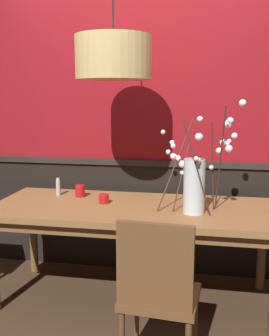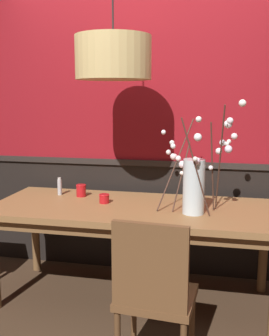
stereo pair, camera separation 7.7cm
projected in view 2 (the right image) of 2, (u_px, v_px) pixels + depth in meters
name	position (u px, v px, depth m)	size (l,w,h in m)	color
ground_plane	(134.00, 299.00, 3.10)	(24.00, 24.00, 0.00)	#422D1E
back_wall	(148.00, 128.00, 3.44)	(4.63, 0.14, 2.63)	black
dining_table	(134.00, 216.00, 2.97)	(2.17, 0.87, 0.76)	olive
chair_near_side_right	(154.00, 291.00, 2.15)	(0.46, 0.41, 0.94)	brown
chair_far_side_right	(185.00, 210.00, 3.76)	(0.44, 0.43, 0.87)	brown
vase_with_blossoms	(195.00, 182.00, 2.74)	(0.60, 0.52, 0.80)	silver
candle_holder_nearer_center	(81.00, 190.00, 3.24)	(0.08, 0.08, 0.10)	red
candle_holder_nearer_edge	(104.00, 198.00, 3.04)	(0.08, 0.08, 0.07)	red
condiment_bottle	(60.00, 187.00, 3.29)	(0.04, 0.04, 0.15)	#ADADB2
pendant_lamp	(113.00, 58.00, 2.74)	(0.54, 0.54, 0.94)	tan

